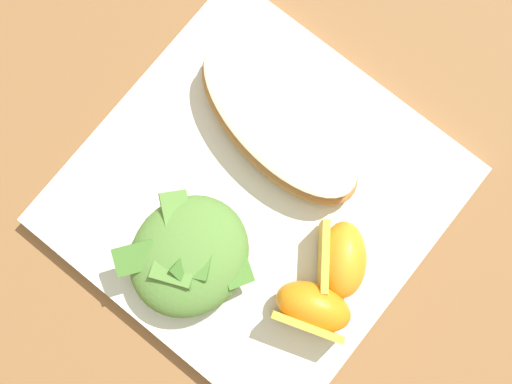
{
  "coord_description": "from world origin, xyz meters",
  "views": [
    {
      "loc": [
        -0.07,
        -0.05,
        0.54
      ],
      "look_at": [
        0.0,
        0.0,
        0.03
      ],
      "focal_mm": 44.78,
      "sensor_mm": 36.0,
      "label": 1
    }
  ],
  "objects_px": {
    "green_salad_pile": "(189,256)",
    "orange_wedge_middle": "(342,258)",
    "cheesy_pizza_bread": "(279,121)",
    "orange_wedge_front": "(313,309)",
    "white_plate": "(256,195)"
  },
  "relations": [
    {
      "from": "green_salad_pile",
      "to": "orange_wedge_middle",
      "type": "xyz_separation_m",
      "value": [
        0.07,
        -0.09,
        -0.0
      ]
    },
    {
      "from": "cheesy_pizza_bread",
      "to": "orange_wedge_middle",
      "type": "xyz_separation_m",
      "value": [
        -0.06,
        -0.11,
        0.0
      ]
    },
    {
      "from": "cheesy_pizza_bread",
      "to": "orange_wedge_middle",
      "type": "relative_size",
      "value": 2.59
    },
    {
      "from": "orange_wedge_front",
      "to": "orange_wedge_middle",
      "type": "height_order",
      "value": "same"
    },
    {
      "from": "white_plate",
      "to": "cheesy_pizza_bread",
      "type": "bearing_deg",
      "value": 20.54
    },
    {
      "from": "white_plate",
      "to": "orange_wedge_front",
      "type": "bearing_deg",
      "value": -116.1
    },
    {
      "from": "orange_wedge_middle",
      "to": "orange_wedge_front",
      "type": "bearing_deg",
      "value": -172.22
    },
    {
      "from": "orange_wedge_front",
      "to": "white_plate",
      "type": "bearing_deg",
      "value": 63.9
    },
    {
      "from": "cheesy_pizza_bread",
      "to": "green_salad_pile",
      "type": "height_order",
      "value": "green_salad_pile"
    },
    {
      "from": "white_plate",
      "to": "orange_wedge_front",
      "type": "xyz_separation_m",
      "value": [
        -0.05,
        -0.09,
        0.03
      ]
    },
    {
      "from": "white_plate",
      "to": "orange_wedge_middle",
      "type": "relative_size",
      "value": 4.02
    },
    {
      "from": "white_plate",
      "to": "green_salad_pile",
      "type": "height_order",
      "value": "green_salad_pile"
    },
    {
      "from": "cheesy_pizza_bread",
      "to": "green_salad_pile",
      "type": "bearing_deg",
      "value": -174.33
    },
    {
      "from": "cheesy_pizza_bread",
      "to": "orange_wedge_middle",
      "type": "height_order",
      "value": "orange_wedge_middle"
    },
    {
      "from": "orange_wedge_front",
      "to": "green_salad_pile",
      "type": "bearing_deg",
      "value": 105.74
    }
  ]
}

